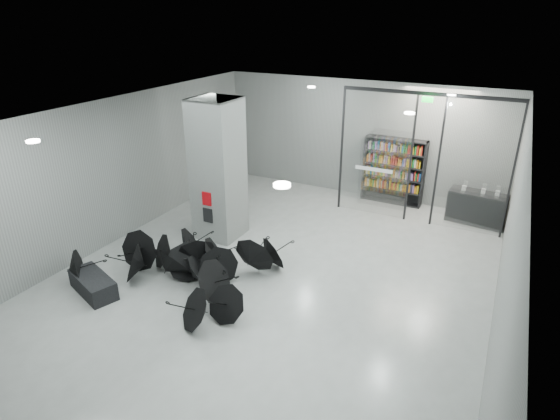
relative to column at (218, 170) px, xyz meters
The scene contains 10 objects.
room 3.31m from the column, 38.66° to the right, with size 14.00×14.02×4.01m.
column is the anchor object (origin of this frame).
fire_cabinet 0.90m from the column, 90.00° to the right, with size 0.28×0.04×0.38m, color #A50A07.
info_panel 1.31m from the column, 90.00° to the right, with size 0.30×0.03×0.42m, color black.
exit_sign 6.18m from the column, 33.96° to the left, with size 0.30×0.06×0.15m, color #0CE533.
glass_partition 6.02m from the column, 35.58° to the left, with size 5.06×0.08×4.00m.
bench 4.45m from the column, 103.64° to the right, with size 1.40×0.60×0.45m, color black.
bookshelf 6.18m from the column, 50.97° to the left, with size 2.04×0.41×2.24m, color black, non-canonical shape.
shop_counter 7.99m from the column, 32.55° to the left, with size 1.67×0.67×1.00m, color black.
umbrella_cluster 3.12m from the column, 73.21° to the right, with size 5.04×3.99×1.31m.
Camera 1 is at (4.62, -8.24, 6.16)m, focal length 29.74 mm.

